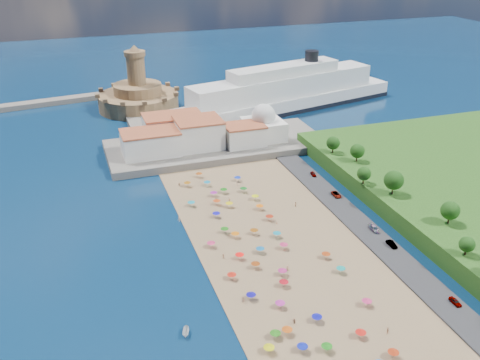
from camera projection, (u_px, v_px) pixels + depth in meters
name	position (u px, v px, depth m)	size (l,w,h in m)	color
ground	(254.00, 240.00, 158.27)	(700.00, 700.00, 0.00)	#071938
terrace	(217.00, 146.00, 223.00)	(90.00, 36.00, 3.00)	#59544C
jetty	(149.00, 125.00, 246.68)	(18.00, 70.00, 2.40)	#59544C
waterfront_buildings	(185.00, 134.00, 217.03)	(57.00, 29.00, 11.00)	silver
domed_building	(263.00, 125.00, 223.91)	(16.00, 16.00, 15.00)	silver
fortress	(138.00, 96.00, 270.01)	(40.00, 40.00, 32.40)	#946F4A
cruise_ship	(283.00, 94.00, 267.80)	(129.76, 47.96, 28.11)	black
beach_parasols	(266.00, 256.00, 146.70)	(31.78, 115.44, 2.20)	gray
beachgoers	(254.00, 242.00, 155.32)	(40.00, 101.57, 1.87)	tan
parked_cars	(365.00, 220.00, 166.37)	(2.30, 82.59, 1.39)	gray
hillside_trees	(409.00, 193.00, 163.81)	(14.64, 103.02, 8.11)	#382314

